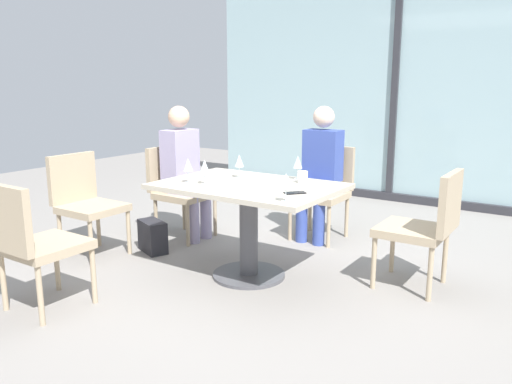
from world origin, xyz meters
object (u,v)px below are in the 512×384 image
wine_glass_1 (298,163)px  chair_far_right (426,223)px  chair_far_left (177,186)px  cell_phone_on_table (295,193)px  chair_front_left (31,239)px  coffee_cup (303,177)px  dining_table_main (249,207)px  wine_glass_2 (188,166)px  wine_glass_3 (239,161)px  chair_side_end (85,198)px  handbag_0 (153,236)px  chair_near_window (324,186)px  person_far_left (185,166)px  wine_glass_0 (205,167)px  wine_glass_4 (286,181)px  person_near_window (320,167)px

wine_glass_1 → chair_far_right: bearing=8.7°
chair_far_left → cell_phone_on_table: chair_far_left is taller
chair_front_left → coffee_cup: 1.92m
dining_table_main → wine_glass_2: (-0.40, -0.22, 0.31)m
wine_glass_3 → chair_side_end: bearing=-158.5°
wine_glass_1 → coffee_cup: 0.17m
chair_side_end → handbag_0: bearing=39.0°
dining_table_main → chair_side_end: bearing=-167.1°
chair_near_window → chair_far_left: bearing=-146.8°
chair_near_window → person_far_left: (-1.08, -0.77, 0.20)m
chair_far_left → chair_near_window: bearing=33.2°
wine_glass_3 → cell_phone_on_table: size_ratio=1.28×
chair_far_left → wine_glass_0: size_ratio=4.70×
wine_glass_0 → handbag_0: wine_glass_0 is taller
person_far_left → wine_glass_2: bearing=-47.0°
coffee_cup → wine_glass_3: bearing=-169.9°
wine_glass_3 → coffee_cup: wine_glass_3 is taller
person_far_left → coffee_cup: person_far_left is taller
dining_table_main → wine_glass_0: bearing=-142.9°
wine_glass_0 → dining_table_main: bearing=37.1°
wine_glass_2 → cell_phone_on_table: size_ratio=1.28×
chair_near_window → wine_glass_1: wine_glass_1 is taller
chair_front_left → wine_glass_3: 1.60m
chair_front_left → chair_side_end: (-0.68, 0.94, 0.00)m
wine_glass_2 → cell_phone_on_table: wine_glass_2 is taller
wine_glass_0 → wine_glass_4: size_ratio=1.00×
chair_near_window → chair_side_end: size_ratio=1.00×
wine_glass_4 → handbag_0: size_ratio=0.62×
person_near_window → wine_glass_2: size_ratio=6.81×
person_near_window → wine_glass_3: bearing=-101.2°
chair_far_right → handbag_0: size_ratio=2.90×
chair_near_window → chair_front_left: 2.68m
wine_glass_4 → cell_phone_on_table: size_ratio=1.28×
person_near_window → handbag_0: bearing=-131.9°
chair_front_left → wine_glass_4: wine_glass_4 is taller
wine_glass_4 → cell_phone_on_table: bearing=106.7°
wine_glass_1 → wine_glass_2: same height
chair_far_left → chair_near_window: (1.18, 0.77, 0.00)m
chair_near_window → coffee_cup: size_ratio=9.67×
person_far_left → coffee_cup: (1.39, -0.25, 0.08)m
chair_far_left → chair_far_right: 2.37m
wine_glass_1 → chair_front_left: bearing=-121.7°
chair_far_right → handbag_0: (-2.22, -0.49, -0.36)m
dining_table_main → handbag_0: (-1.04, 0.01, -0.41)m
chair_near_window → person_near_window: (-0.00, -0.11, 0.20)m
chair_near_window → wine_glass_1: 1.02m
wine_glass_4 → chair_side_end: bearing=179.6°
chair_near_window → chair_far_right: same height
chair_side_end → chair_front_left: bearing=-54.3°
wine_glass_4 → handbag_0: wine_glass_4 is taller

